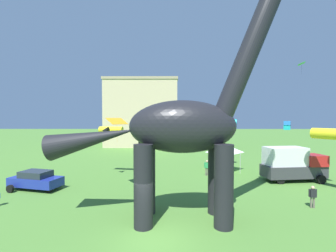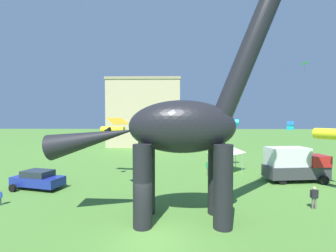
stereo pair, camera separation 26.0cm
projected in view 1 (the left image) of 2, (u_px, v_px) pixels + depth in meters
ground_plane at (155, 239)px, 11.53m from camera, size 240.00×240.00×0.00m
dinosaur_sculpture at (181, 127)px, 13.62m from camera, size 14.38×3.05×15.03m
parked_sedan_left at (36, 180)px, 19.64m from camera, size 4.51×2.75×1.55m
parked_box_truck at (292, 164)px, 22.29m from camera, size 5.81×2.76×3.20m
person_photographer at (207, 166)px, 24.42m from camera, size 0.60×0.26×1.59m
person_near_flyer at (313, 195)px, 15.55m from camera, size 0.55×0.24×1.47m
festival_canopy_tent at (225, 148)px, 26.49m from camera, size 3.15×3.15×3.00m
kite_far_left at (117, 121)px, 18.86m from camera, size 1.77×1.80×1.97m
kite_drifting at (225, 122)px, 28.85m from camera, size 2.85×2.61×0.81m
kite_apex at (302, 64)px, 31.40m from camera, size 1.27×1.42×1.51m
kite_high_left at (287, 125)px, 36.22m from camera, size 1.27×1.27×1.34m
kite_near_high at (336, 134)px, 18.80m from camera, size 3.32×3.17×0.94m
kite_trailing at (110, 130)px, 24.16m from camera, size 2.57×2.33×0.73m
background_building_block at (143, 113)px, 53.29m from camera, size 15.16×13.48×14.19m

